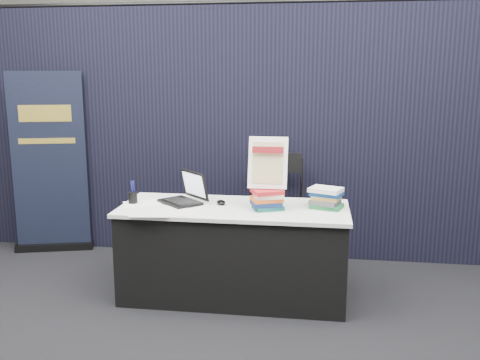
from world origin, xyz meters
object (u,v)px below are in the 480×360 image
info_sign (268,163)px  pullup_banner (50,173)px  laptop (181,195)px  book_stack_short (327,198)px  stacking_chair (275,208)px  display_table (234,252)px  book_stack_tall (267,199)px

info_sign → pullup_banner: bearing=159.8°
laptop → book_stack_short: (1.17, -0.02, 0.02)m
laptop → stacking_chair: (0.72, 0.54, -0.22)m
book_stack_short → display_table: bearing=-174.8°
book_stack_tall → pullup_banner: size_ratio=0.16×
book_stack_tall → stacking_chair: (0.01, 0.66, -0.24)m
book_stack_short → stacking_chair: 0.76m
pullup_banner → book_stack_tall: bearing=-37.0°
info_sign → stacking_chair: bearing=90.0°
laptop → stacking_chair: stacking_chair is taller
book_stack_tall → info_sign: 0.28m
info_sign → laptop: bearing=173.8°
stacking_chair → book_stack_short: bearing=-52.9°
info_sign → stacking_chair: info_sign is taller
pullup_banner → book_stack_short: bearing=-31.7°
display_table → book_stack_tall: 0.53m
laptop → book_stack_tall: bearing=34.3°
display_table → info_sign: (0.27, -0.00, 0.73)m
pullup_banner → stacking_chair: (2.27, -0.23, -0.21)m
book_stack_short → book_stack_tall: bearing=-167.7°
book_stack_tall → book_stack_short: size_ratio=1.03×
book_stack_short → laptop: bearing=179.1°
info_sign → book_stack_tall: bearing=-89.3°
book_stack_short → stacking_chair: stacking_chair is taller
pullup_banner → laptop: bearing=-42.0°
book_stack_tall → info_sign: bearing=90.0°
laptop → pullup_banner: (-1.54, 0.78, -0.01)m
laptop → book_stack_tall: (0.71, -0.12, 0.02)m
pullup_banner → display_table: bearing=-38.7°
laptop → info_sign: (0.71, -0.09, 0.29)m
info_sign → display_table: bearing=179.9°
display_table → book_stack_short: 0.86m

